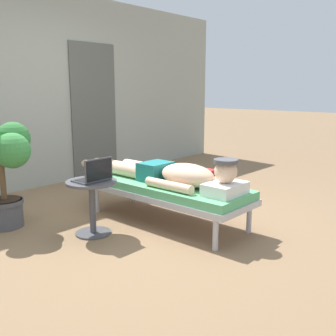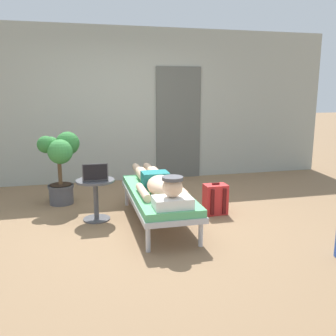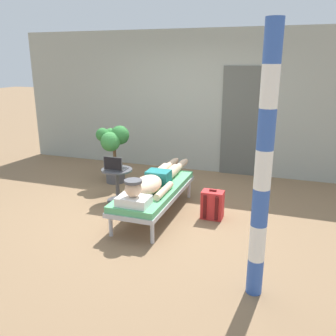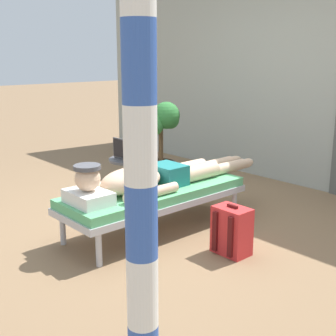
{
  "view_description": "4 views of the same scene",
  "coord_description": "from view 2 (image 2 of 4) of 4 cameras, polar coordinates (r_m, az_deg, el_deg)",
  "views": [
    {
      "loc": [
        -2.77,
        -2.75,
        1.37
      ],
      "look_at": [
        0.26,
        -0.07,
        0.55
      ],
      "focal_mm": 42.04,
      "sensor_mm": 36.0,
      "label": 1
    },
    {
      "loc": [
        -0.76,
        -4.38,
        1.61
      ],
      "look_at": [
        0.37,
        0.15,
        0.63
      ],
      "focal_mm": 39.24,
      "sensor_mm": 36.0,
      "label": 2
    },
    {
      "loc": [
        1.93,
        -4.61,
        2.15
      ],
      "look_at": [
        0.31,
        0.04,
        0.66
      ],
      "focal_mm": 38.54,
      "sensor_mm": 36.0,
      "label": 3
    },
    {
      "loc": [
        3.26,
        -2.73,
        1.62
      ],
      "look_at": [
        0.16,
        0.03,
        0.57
      ],
      "focal_mm": 48.88,
      "sensor_mm": 36.0,
      "label": 4
    }
  ],
  "objects": [
    {
      "name": "lounge_chair",
      "position": [
        4.52,
        -1.57,
        -4.34
      ],
      "size": [
        0.66,
        1.81,
        0.42
      ],
      "color": "#B7B7BC",
      "rests_on": "ground"
    },
    {
      "name": "house_door_panel",
      "position": [
        6.83,
        1.63,
        6.94
      ],
      "size": [
        0.84,
        0.03,
        2.04
      ],
      "primitive_type": "cube",
      "color": "#545651",
      "rests_on": "ground"
    },
    {
      "name": "ground_plane",
      "position": [
        4.73,
        -3.93,
        -8.03
      ],
      "size": [
        40.0,
        40.0,
        0.0
      ],
      "primitive_type": "plane",
      "color": "#846647"
    },
    {
      "name": "person_reclining",
      "position": [
        4.44,
        -1.48,
        -2.31
      ],
      "size": [
        0.53,
        2.17,
        0.33
      ],
      "color": "white",
      "rests_on": "lounge_chair"
    },
    {
      "name": "potted_plant",
      "position": [
        5.39,
        -16.39,
        1.34
      ],
      "size": [
        0.57,
        0.6,
        1.05
      ],
      "color": "#4C4C51",
      "rests_on": "ground"
    },
    {
      "name": "backpack",
      "position": [
        4.93,
        7.34,
        -4.86
      ],
      "size": [
        0.3,
        0.26,
        0.42
      ],
      "color": "red",
      "rests_on": "ground"
    },
    {
      "name": "house_wall_back",
      "position": [
        6.74,
        -6.12,
        9.62
      ],
      "size": [
        7.6,
        0.2,
        2.7
      ],
      "primitive_type": "cube",
      "color": "#999E93",
      "rests_on": "ground"
    },
    {
      "name": "laptop",
      "position": [
        4.6,
        -11.24,
        -1.23
      ],
      "size": [
        0.31,
        0.24,
        0.23
      ],
      "color": "#4C4C51",
      "rests_on": "side_table"
    },
    {
      "name": "side_table",
      "position": [
        4.71,
        -11.16,
        -3.77
      ],
      "size": [
        0.48,
        0.48,
        0.52
      ],
      "color": "#4C4C51",
      "rests_on": "ground"
    }
  ]
}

